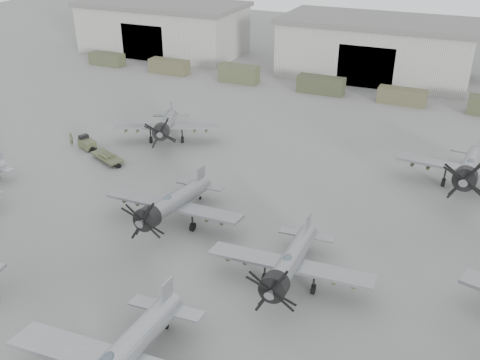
% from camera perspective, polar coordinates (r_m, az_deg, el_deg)
% --- Properties ---
extents(ground, '(220.00, 220.00, 0.00)m').
position_cam_1_polar(ground, '(35.03, -7.74, -15.38)').
color(ground, slate).
rests_on(ground, ground).
extents(hangar_left, '(29.00, 14.80, 8.70)m').
position_cam_1_polar(hangar_left, '(100.48, -8.20, 15.83)').
color(hangar_left, '#B1B0A5').
rests_on(hangar_left, ground).
extents(hangar_center, '(29.00, 14.80, 8.70)m').
position_cam_1_polar(hangar_center, '(86.83, 14.31, 13.53)').
color(hangar_center, '#B1B0A5').
rests_on(hangar_center, ground).
extents(support_truck_0, '(5.98, 2.20, 2.01)m').
position_cam_1_polar(support_truck_0, '(93.81, -14.01, 12.41)').
color(support_truck_0, '#3F462D').
rests_on(support_truck_0, ground).
extents(support_truck_1, '(6.46, 2.20, 2.18)m').
position_cam_1_polar(support_truck_1, '(87.08, -7.56, 11.92)').
color(support_truck_1, '#4B4A31').
rests_on(support_truck_1, ground).
extents(support_truck_2, '(6.01, 2.20, 2.62)m').
position_cam_1_polar(support_truck_2, '(81.51, -0.12, 11.27)').
color(support_truck_2, '#444A30').
rests_on(support_truck_2, ground).
extents(support_truck_3, '(6.62, 2.20, 2.36)m').
position_cam_1_polar(support_truck_3, '(77.39, 8.63, 10.00)').
color(support_truck_3, '#383D28').
rests_on(support_truck_3, ground).
extents(support_truck_4, '(6.37, 2.20, 2.05)m').
position_cam_1_polar(support_truck_4, '(75.38, 16.91, 8.55)').
color(support_truck_4, '#4C4B31').
rests_on(support_truck_4, ground).
extents(aircraft_mid_1, '(11.83, 10.64, 4.75)m').
position_cam_1_polar(aircraft_mid_1, '(43.53, -7.34, -2.54)').
color(aircraft_mid_1, gray).
rests_on(aircraft_mid_1, ground).
extents(aircraft_mid_2, '(11.58, 10.42, 4.63)m').
position_cam_1_polar(aircraft_mid_2, '(36.59, 5.26, -8.85)').
color(aircraft_mid_2, gray).
rests_on(aircraft_mid_2, ground).
extents(aircraft_far_0, '(11.43, 10.37, 4.68)m').
position_cam_1_polar(aircraft_far_0, '(59.72, -7.95, 5.83)').
color(aircraft_far_0, gray).
rests_on(aircraft_far_0, ground).
extents(aircraft_far_1, '(13.26, 11.93, 5.29)m').
position_cam_1_polar(aircraft_far_1, '(52.84, 23.31, 1.20)').
color(aircraft_far_1, gray).
rests_on(aircraft_far_1, ground).
extents(tug_trailer, '(7.32, 4.23, 1.49)m').
position_cam_1_polar(tug_trailer, '(59.13, -15.25, 3.24)').
color(tug_trailer, '#464B31').
rests_on(tug_trailer, ground).
extents(ground_crew, '(0.47, 0.62, 1.53)m').
position_cam_1_polar(ground_crew, '(61.69, -17.53, 4.13)').
color(ground_crew, '#41462E').
rests_on(ground_crew, ground).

